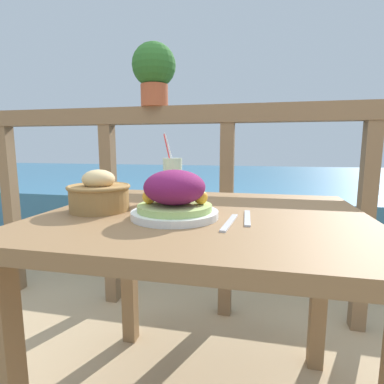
% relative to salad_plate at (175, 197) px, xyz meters
% --- Properties ---
extents(patio_table, '(0.96, 0.82, 0.73)m').
position_rel_salad_plate_xyz_m(patio_table, '(0.07, 0.09, -0.17)').
color(patio_table, olive).
rests_on(patio_table, ground_plane).
extents(railing_fence, '(2.80, 0.08, 1.14)m').
position_rel_salad_plate_xyz_m(railing_fence, '(0.07, 0.77, -0.01)').
color(railing_fence, brown).
rests_on(railing_fence, ground_plane).
extents(sea_backdrop, '(12.00, 4.00, 0.55)m').
position_rel_salad_plate_xyz_m(sea_backdrop, '(0.07, 3.27, -0.51)').
color(sea_backdrop, teal).
rests_on(sea_backdrop, ground_plane).
extents(salad_plate, '(0.25, 0.25, 0.14)m').
position_rel_salad_plate_xyz_m(salad_plate, '(0.00, 0.00, 0.00)').
color(salad_plate, silver).
rests_on(salad_plate, patio_table).
extents(drink_glass, '(0.08, 0.07, 0.25)m').
position_rel_salad_plate_xyz_m(drink_glass, '(-0.09, 0.28, 0.02)').
color(drink_glass, beige).
rests_on(drink_glass, patio_table).
extents(bread_basket, '(0.19, 0.19, 0.13)m').
position_rel_salad_plate_xyz_m(bread_basket, '(-0.26, 0.04, -0.00)').
color(bread_basket, olive).
rests_on(bread_basket, patio_table).
extents(potted_plant, '(0.23, 0.23, 0.33)m').
position_rel_salad_plate_xyz_m(potted_plant, '(-0.32, 0.77, 0.54)').
color(potted_plant, '#A34C2D').
rests_on(potted_plant, railing_fence).
extents(fork, '(0.03, 0.18, 0.00)m').
position_rel_salad_plate_xyz_m(fork, '(0.16, -0.03, -0.06)').
color(fork, silver).
rests_on(fork, patio_table).
extents(knife, '(0.02, 0.18, 0.00)m').
position_rel_salad_plate_xyz_m(knife, '(0.20, 0.03, -0.06)').
color(knife, silver).
rests_on(knife, patio_table).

